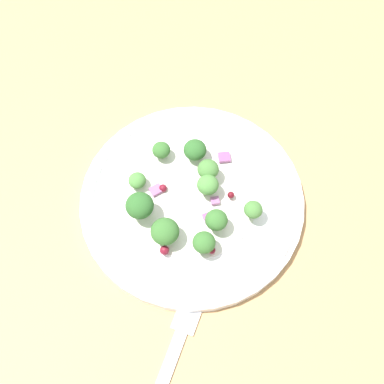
# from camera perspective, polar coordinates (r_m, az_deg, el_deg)

# --- Properties ---
(ground_plane) EXTENTS (1.80, 1.80, 0.02)m
(ground_plane) POSITION_cam_1_polar(r_m,az_deg,el_deg) (0.57, 0.85, 0.10)
(ground_plane) COLOR tan
(plate) EXTENTS (0.25, 0.25, 0.02)m
(plate) POSITION_cam_1_polar(r_m,az_deg,el_deg) (0.54, -0.00, -0.87)
(plate) COLOR white
(plate) RESTS_ON ground_plane
(dressing_pool) EXTENTS (0.14, 0.14, 0.00)m
(dressing_pool) POSITION_cam_1_polar(r_m,az_deg,el_deg) (0.54, -0.00, -0.67)
(dressing_pool) COLOR white
(dressing_pool) RESTS_ON plate
(broccoli_floret_0) EXTENTS (0.02, 0.02, 0.02)m
(broccoli_floret_0) POSITION_cam_1_polar(r_m,az_deg,el_deg) (0.52, 7.14, -2.07)
(broccoli_floret_0) COLOR #8EB77A
(broccoli_floret_0) RESTS_ON plate
(broccoli_floret_1) EXTENTS (0.02, 0.02, 0.02)m
(broccoli_floret_1) POSITION_cam_1_polar(r_m,az_deg,el_deg) (0.51, 2.86, -3.30)
(broccoli_floret_1) COLOR #8EB77A
(broccoli_floret_1) RESTS_ON plate
(broccoli_floret_2) EXTENTS (0.02, 0.02, 0.02)m
(broccoli_floret_2) POSITION_cam_1_polar(r_m,az_deg,el_deg) (0.55, -3.60, 4.88)
(broccoli_floret_2) COLOR #ADD18E
(broccoli_floret_2) RESTS_ON plate
(broccoli_floret_3) EXTENTS (0.02, 0.02, 0.02)m
(broccoli_floret_3) POSITION_cam_1_polar(r_m,az_deg,el_deg) (0.54, -6.39, 1.32)
(broccoli_floret_3) COLOR #8EB77A
(broccoli_floret_3) RESTS_ON plate
(broccoli_floret_4) EXTENTS (0.03, 0.03, 0.03)m
(broccoli_floret_4) POSITION_cam_1_polar(r_m,az_deg,el_deg) (0.51, -6.35, -1.24)
(broccoli_floret_4) COLOR #ADD18E
(broccoli_floret_4) RESTS_ON plate
(broccoli_floret_5) EXTENTS (0.02, 0.02, 0.02)m
(broccoli_floret_5) POSITION_cam_1_polar(r_m,az_deg,el_deg) (0.52, 1.95, 0.86)
(broccoli_floret_5) COLOR #9EC684
(broccoli_floret_5) RESTS_ON plate
(broccoli_floret_6) EXTENTS (0.02, 0.02, 0.02)m
(broccoli_floret_6) POSITION_cam_1_polar(r_m,az_deg,el_deg) (0.50, 1.40, -5.92)
(broccoli_floret_6) COLOR #9EC684
(broccoli_floret_6) RESTS_ON plate
(broccoli_floret_7) EXTENTS (0.03, 0.03, 0.03)m
(broccoli_floret_7) POSITION_cam_1_polar(r_m,az_deg,el_deg) (0.55, 0.35, 4.90)
(broccoli_floret_7) COLOR #9EC684
(broccoli_floret_7) RESTS_ON plate
(broccoli_floret_8) EXTENTS (0.02, 0.02, 0.02)m
(broccoli_floret_8) POSITION_cam_1_polar(r_m,az_deg,el_deg) (0.53, 1.68, 2.92)
(broccoli_floret_8) COLOR #8EB77A
(broccoli_floret_8) RESTS_ON plate
(broccoli_floret_9) EXTENTS (0.03, 0.03, 0.03)m
(broccoli_floret_9) POSITION_cam_1_polar(r_m,az_deg,el_deg) (0.50, -3.17, -4.63)
(broccoli_floret_9) COLOR #9EC684
(broccoli_floret_9) RESTS_ON plate
(cranberry_0) EXTENTS (0.01, 0.01, 0.01)m
(cranberry_0) POSITION_cam_1_polar(r_m,az_deg,el_deg) (0.51, -3.23, -6.79)
(cranberry_0) COLOR maroon
(cranberry_0) RESTS_ON plate
(cranberry_1) EXTENTS (0.01, 0.01, 0.01)m
(cranberry_1) POSITION_cam_1_polar(r_m,az_deg,el_deg) (0.53, 4.55, -0.34)
(cranberry_1) COLOR maroon
(cranberry_1) RESTS_ON plate
(cranberry_2) EXTENTS (0.01, 0.01, 0.01)m
(cranberry_2) POSITION_cam_1_polar(r_m,az_deg,el_deg) (0.51, 2.34, -6.81)
(cranberry_2) COLOR maroon
(cranberry_2) RESTS_ON plate
(cranberry_3) EXTENTS (0.01, 0.01, 0.01)m
(cranberry_3) POSITION_cam_1_polar(r_m,az_deg,el_deg) (0.54, -3.40, 0.45)
(cranberry_3) COLOR maroon
(cranberry_3) RESTS_ON plate
(cranberry_4) EXTENTS (0.01, 0.01, 0.01)m
(cranberry_4) POSITION_cam_1_polar(r_m,az_deg,el_deg) (0.54, 1.31, 2.39)
(cranberry_4) COLOR maroon
(cranberry_4) RESTS_ON plate
(onion_bit_0) EXTENTS (0.01, 0.01, 0.00)m
(onion_bit_0) POSITION_cam_1_polar(r_m,az_deg,el_deg) (0.54, -4.20, 0.22)
(onion_bit_0) COLOR #A35B93
(onion_bit_0) RESTS_ON plate
(onion_bit_1) EXTENTS (0.02, 0.02, 0.00)m
(onion_bit_1) POSITION_cam_1_polar(r_m,az_deg,el_deg) (0.56, 3.78, 4.06)
(onion_bit_1) COLOR #934C84
(onion_bit_1) RESTS_ON plate
(onion_bit_2) EXTENTS (0.01, 0.01, 0.00)m
(onion_bit_2) POSITION_cam_1_polar(r_m,az_deg,el_deg) (0.53, 2.49, -1.13)
(onion_bit_2) COLOR #A35B93
(onion_bit_2) RESTS_ON plate
(onion_bit_3) EXTENTS (0.01, 0.01, 0.01)m
(onion_bit_3) POSITION_cam_1_polar(r_m,az_deg,el_deg) (0.52, 1.92, -2.99)
(onion_bit_3) COLOR #934C84
(onion_bit_3) RESTS_ON plate
(fork) EXTENTS (0.13, 0.16, 0.01)m
(fork) POSITION_cam_1_polar(r_m,az_deg,el_deg) (0.50, -3.21, -20.71)
(fork) COLOR silver
(fork) RESTS_ON ground_plane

